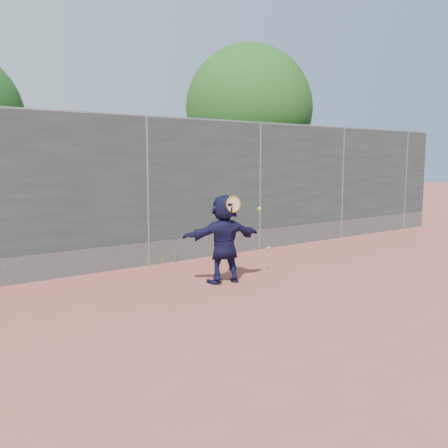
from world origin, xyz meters
TOP-DOWN VIEW (x-y plane):
  - ground at (0.00, 0.00)m, footprint 80.00×80.00m
  - player at (0.36, 1.43)m, footprint 1.51×0.75m
  - ball_ground at (3.16, 3.35)m, footprint 0.07×0.07m
  - fence at (-0.00, 3.50)m, footprint 20.00×0.06m
  - swing_action at (0.46, 1.23)m, footprint 0.73×0.16m
  - tree_right at (4.68, 5.75)m, footprint 3.78×3.60m
  - weed_clump at (0.29, 3.38)m, footprint 0.68×0.07m

SIDE VIEW (x-z plane):
  - ground at x=0.00m, z-range 0.00..0.00m
  - ball_ground at x=3.16m, z-range 0.00..0.07m
  - weed_clump at x=0.29m, z-range -0.02..0.28m
  - player at x=0.36m, z-range 0.00..1.56m
  - swing_action at x=0.46m, z-range 1.11..1.62m
  - fence at x=0.00m, z-range 0.07..3.09m
  - tree_right at x=4.68m, z-range 0.80..6.19m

